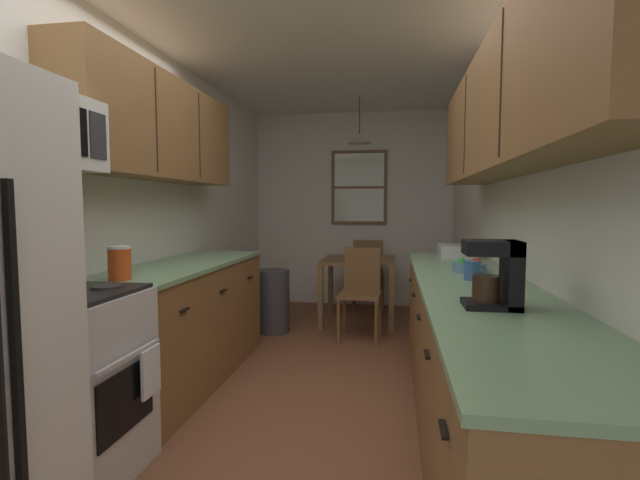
{
  "coord_description": "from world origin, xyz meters",
  "views": [
    {
      "loc": [
        0.54,
        -2.4,
        1.32
      ],
      "look_at": [
        -0.09,
        1.47,
        1.03
      ],
      "focal_mm": 25.27,
      "sensor_mm": 36.0,
      "label": 1
    }
  ],
  "objects_px": {
    "dining_chair_near": "(361,288)",
    "dining_table": "(359,269)",
    "dining_chair_far": "(368,271)",
    "coffee_maker": "(498,272)",
    "storage_canister": "(120,263)",
    "mug_by_coffeemaker": "(472,271)",
    "stove_range": "(65,385)",
    "trash_bin": "(273,301)",
    "fruit_bowl": "(469,266)",
    "dish_rack": "(457,251)",
    "microwave_over_range": "(32,130)"
  },
  "relations": [
    {
      "from": "microwave_over_range",
      "to": "dining_table",
      "type": "height_order",
      "value": "microwave_over_range"
    },
    {
      "from": "storage_canister",
      "to": "mug_by_coffeemaker",
      "type": "height_order",
      "value": "storage_canister"
    },
    {
      "from": "microwave_over_range",
      "to": "coffee_maker",
      "type": "distance_m",
      "value": 2.17
    },
    {
      "from": "microwave_over_range",
      "to": "dish_rack",
      "type": "relative_size",
      "value": 1.76
    },
    {
      "from": "dining_chair_near",
      "to": "mug_by_coffeemaker",
      "type": "height_order",
      "value": "mug_by_coffeemaker"
    },
    {
      "from": "microwave_over_range",
      "to": "fruit_bowl",
      "type": "height_order",
      "value": "microwave_over_range"
    },
    {
      "from": "dining_chair_near",
      "to": "dish_rack",
      "type": "height_order",
      "value": "dish_rack"
    },
    {
      "from": "coffee_maker",
      "to": "dish_rack",
      "type": "relative_size",
      "value": 0.82
    },
    {
      "from": "dining_chair_near",
      "to": "trash_bin",
      "type": "bearing_deg",
      "value": 175.78
    },
    {
      "from": "stove_range",
      "to": "coffee_maker",
      "type": "height_order",
      "value": "coffee_maker"
    },
    {
      "from": "dining_chair_far",
      "to": "trash_bin",
      "type": "xyz_separation_m",
      "value": [
        -0.93,
        -1.18,
        -0.17
      ]
    },
    {
      "from": "dining_chair_far",
      "to": "coffee_maker",
      "type": "distance_m",
      "value": 3.88
    },
    {
      "from": "dining_chair_far",
      "to": "trash_bin",
      "type": "height_order",
      "value": "dining_chair_far"
    },
    {
      "from": "stove_range",
      "to": "trash_bin",
      "type": "bearing_deg",
      "value": 83.69
    },
    {
      "from": "mug_by_coffeemaker",
      "to": "dining_chair_near",
      "type": "bearing_deg",
      "value": 112.86
    },
    {
      "from": "dining_chair_far",
      "to": "trash_bin",
      "type": "bearing_deg",
      "value": -128.15
    },
    {
      "from": "dining_chair_far",
      "to": "storage_canister",
      "type": "xyz_separation_m",
      "value": [
        -1.23,
        -3.37,
        0.5
      ]
    },
    {
      "from": "mug_by_coffeemaker",
      "to": "dish_rack",
      "type": "bearing_deg",
      "value": 86.55
    },
    {
      "from": "stove_range",
      "to": "coffee_maker",
      "type": "bearing_deg",
      "value": 2.26
    },
    {
      "from": "dining_table",
      "to": "dining_chair_far",
      "type": "bearing_deg",
      "value": 83.47
    },
    {
      "from": "storage_canister",
      "to": "mug_by_coffeemaker",
      "type": "relative_size",
      "value": 1.59
    },
    {
      "from": "dining_chair_far",
      "to": "dish_rack",
      "type": "height_order",
      "value": "dish_rack"
    },
    {
      "from": "microwave_over_range",
      "to": "dining_chair_far",
      "type": "xyz_separation_m",
      "value": [
        1.34,
        3.85,
        -1.17
      ]
    },
    {
      "from": "dining_table",
      "to": "coffee_maker",
      "type": "distance_m",
      "value": 3.28
    },
    {
      "from": "fruit_bowl",
      "to": "dish_rack",
      "type": "relative_size",
      "value": 0.63
    },
    {
      "from": "dish_rack",
      "to": "mug_by_coffeemaker",
      "type": "bearing_deg",
      "value": -93.45
    },
    {
      "from": "coffee_maker",
      "to": "fruit_bowl",
      "type": "bearing_deg",
      "value": 87.24
    },
    {
      "from": "microwave_over_range",
      "to": "dining_chair_near",
      "type": "height_order",
      "value": "microwave_over_range"
    },
    {
      "from": "dining_table",
      "to": "stove_range",
      "type": "bearing_deg",
      "value": -109.68
    },
    {
      "from": "dining_chair_near",
      "to": "storage_canister",
      "type": "distance_m",
      "value": 2.5
    },
    {
      "from": "dining_chair_near",
      "to": "dining_table",
      "type": "bearing_deg",
      "value": 96.52
    },
    {
      "from": "stove_range",
      "to": "trash_bin",
      "type": "height_order",
      "value": "stove_range"
    },
    {
      "from": "stove_range",
      "to": "trash_bin",
      "type": "distance_m",
      "value": 2.68
    },
    {
      "from": "dining_chair_near",
      "to": "mug_by_coffeemaker",
      "type": "bearing_deg",
      "value": -67.14
    },
    {
      "from": "coffee_maker",
      "to": "dish_rack",
      "type": "bearing_deg",
      "value": 87.4
    },
    {
      "from": "stove_range",
      "to": "storage_canister",
      "type": "relative_size",
      "value": 5.66
    },
    {
      "from": "stove_range",
      "to": "mug_by_coffeemaker",
      "type": "xyz_separation_m",
      "value": [
        1.98,
        0.79,
        0.48
      ]
    },
    {
      "from": "dining_chair_far",
      "to": "fruit_bowl",
      "type": "height_order",
      "value": "fruit_bowl"
    },
    {
      "from": "coffee_maker",
      "to": "mug_by_coffeemaker",
      "type": "xyz_separation_m",
      "value": [
        0.01,
        0.71,
        -0.09
      ]
    },
    {
      "from": "dining_table",
      "to": "dish_rack",
      "type": "distance_m",
      "value": 1.59
    },
    {
      "from": "storage_canister",
      "to": "mug_by_coffeemaker",
      "type": "xyz_separation_m",
      "value": [
        1.99,
        0.32,
        -0.04
      ]
    },
    {
      "from": "storage_canister",
      "to": "fruit_bowl",
      "type": "xyz_separation_m",
      "value": [
        2.02,
        0.64,
        -0.06
      ]
    },
    {
      "from": "stove_range",
      "to": "fruit_bowl",
      "type": "bearing_deg",
      "value": 28.83
    },
    {
      "from": "stove_range",
      "to": "dish_rack",
      "type": "xyz_separation_m",
      "value": [
        2.05,
        1.96,
        0.48
      ]
    },
    {
      "from": "dining_chair_near",
      "to": "trash_bin",
      "type": "relative_size",
      "value": 1.38
    },
    {
      "from": "dish_rack",
      "to": "storage_canister",
      "type": "bearing_deg",
      "value": -144.16
    },
    {
      "from": "dining_chair_far",
      "to": "mug_by_coffeemaker",
      "type": "height_order",
      "value": "mug_by_coffeemaker"
    },
    {
      "from": "microwave_over_range",
      "to": "storage_canister",
      "type": "distance_m",
      "value": 0.83
    },
    {
      "from": "dining_table",
      "to": "mug_by_coffeemaker",
      "type": "bearing_deg",
      "value": -71.1
    },
    {
      "from": "dining_chair_far",
      "to": "mug_by_coffeemaker",
      "type": "relative_size",
      "value": 7.38
    }
  ]
}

